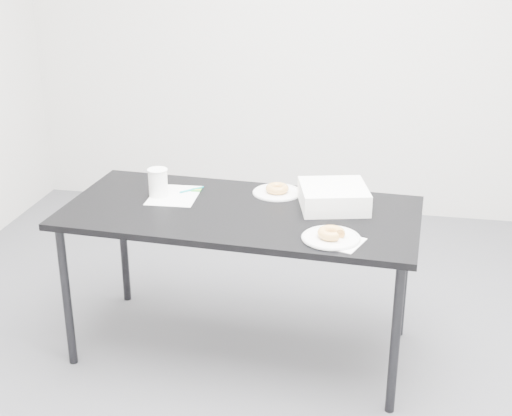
% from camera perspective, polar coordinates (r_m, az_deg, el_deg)
% --- Properties ---
extents(floor, '(4.00, 4.00, 0.00)m').
position_cam_1_polar(floor, '(3.44, 0.32, -12.19)').
color(floor, '#4E4E53').
rests_on(floor, ground).
extents(wall_back, '(4.00, 0.02, 2.70)m').
position_cam_1_polar(wall_back, '(4.87, 4.77, 14.98)').
color(wall_back, silver).
rests_on(wall_back, floor).
extents(table, '(1.63, 0.84, 0.73)m').
position_cam_1_polar(table, '(3.23, -1.25, -1.04)').
color(table, black).
rests_on(table, floor).
extents(scorecard, '(0.23, 0.29, 0.00)m').
position_cam_1_polar(scorecard, '(3.39, -6.56, 1.01)').
color(scorecard, white).
rests_on(scorecard, table).
extents(logo_patch, '(0.05, 0.05, 0.00)m').
position_cam_1_polar(logo_patch, '(3.45, -4.79, 1.45)').
color(logo_patch, green).
rests_on(logo_patch, scorecard).
extents(pen, '(0.10, 0.10, 0.01)m').
position_cam_1_polar(pen, '(3.44, -5.16, 1.47)').
color(pen, '#0D9198').
rests_on(pen, scorecard).
extents(napkin, '(0.21, 0.21, 0.00)m').
position_cam_1_polar(napkin, '(2.90, 6.74, -2.71)').
color(napkin, white).
rests_on(napkin, table).
extents(plate_near, '(0.24, 0.24, 0.01)m').
position_cam_1_polar(plate_near, '(2.92, 6.02, -2.40)').
color(plate_near, white).
rests_on(plate_near, napkin).
extents(donut_near, '(0.15, 0.15, 0.04)m').
position_cam_1_polar(donut_near, '(2.91, 6.04, -2.00)').
color(donut_near, gold).
rests_on(donut_near, plate_near).
extents(plate_far, '(0.23, 0.23, 0.01)m').
position_cam_1_polar(plate_far, '(3.40, 1.70, 1.24)').
color(plate_far, white).
rests_on(plate_far, table).
extents(donut_far, '(0.12, 0.12, 0.04)m').
position_cam_1_polar(donut_far, '(3.40, 1.71, 1.58)').
color(donut_far, gold).
rests_on(donut_far, plate_far).
extents(coffee_cup, '(0.09, 0.09, 0.13)m').
position_cam_1_polar(coffee_cup, '(3.38, -7.84, 2.04)').
color(coffee_cup, white).
rests_on(coffee_cup, table).
extents(cup_lid, '(0.10, 0.10, 0.01)m').
position_cam_1_polar(cup_lid, '(3.44, 4.25, 1.47)').
color(cup_lid, white).
rests_on(cup_lid, table).
extents(bakery_box, '(0.36, 0.36, 0.10)m').
position_cam_1_polar(bakery_box, '(3.24, 6.22, 0.92)').
color(bakery_box, white).
rests_on(bakery_box, table).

